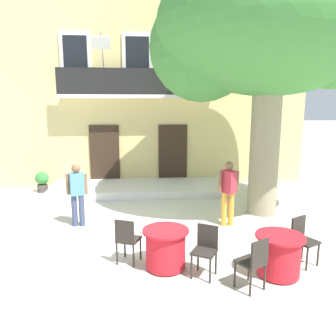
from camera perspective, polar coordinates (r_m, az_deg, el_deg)
name	(u,v)px	position (r m, az deg, el deg)	size (l,w,h in m)	color
ground_plane	(121,234)	(7.98, -8.20, -11.32)	(120.00, 120.00, 0.00)	beige
building_facade	(138,88)	(14.40, -5.29, 13.75)	(13.00, 5.09, 7.50)	#DBC67F
entrance_step_platform	(140,188)	(11.65, -5.00, -3.50)	(6.15, 2.19, 0.25)	silver
plane_tree	(267,32)	(9.49, 16.97, 21.88)	(6.11, 5.37, 6.83)	gray
cafe_table_near_tree	(166,248)	(6.21, -0.41, -13.91)	(0.86, 0.86, 0.76)	red
cafe_chair_near_tree_0	(127,238)	(6.35, -7.22, -12.07)	(0.53, 0.53, 0.91)	#2D2823
cafe_chair_near_tree_1	(206,247)	(5.97, 6.62, -13.61)	(0.55, 0.55, 0.91)	#2D2823
cafe_table_middle	(279,255)	(6.28, 18.90, -14.23)	(0.86, 0.86, 0.76)	red
cafe_chair_middle_0	(254,260)	(5.64, 14.88, -15.42)	(0.54, 0.54, 0.91)	#2D2823
cafe_chair_middle_1	(302,237)	(6.83, 22.51, -11.16)	(0.54, 0.54, 0.91)	#2D2823
ground_planter_left	(42,181)	(12.27, -21.23, -2.12)	(0.46, 0.46, 0.73)	#47423D
pedestrian_near_entrance	(228,190)	(8.28, 10.53, -3.77)	(0.53, 0.40, 1.65)	gold
pedestrian_mid_plaza	(77,191)	(8.42, -15.67, -3.97)	(0.53, 0.33, 1.60)	#384260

